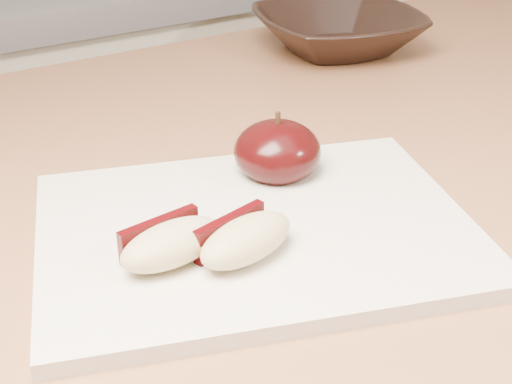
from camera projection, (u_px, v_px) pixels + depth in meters
back_cabinet at (13, 232)px, 1.31m from camera, size 2.40×0.62×0.94m
cutting_board at (256, 231)px, 0.50m from camera, size 0.35×0.30×0.01m
apple_half at (277, 152)px, 0.56m from camera, size 0.08×0.08×0.06m
apple_wedge_a at (171, 243)px, 0.45m from camera, size 0.08×0.04×0.03m
apple_wedge_b at (245, 239)px, 0.45m from camera, size 0.08×0.05×0.03m
bowl at (338, 31)px, 0.86m from camera, size 0.23×0.23×0.05m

